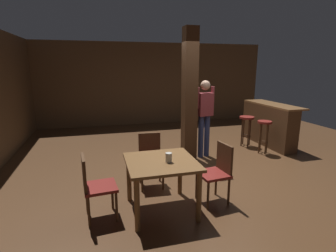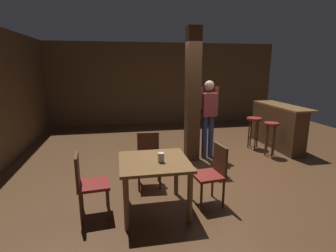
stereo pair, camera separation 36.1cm
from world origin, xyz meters
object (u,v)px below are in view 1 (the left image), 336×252
napkin_cup (169,158)px  bar_stool_mid (246,124)px  bar_counter (268,124)px  chair_west (94,184)px  standing_person (205,113)px  dining_table (161,169)px  chair_north (150,157)px  bar_stool_near (264,130)px  chair_east (217,170)px

napkin_cup → bar_stool_mid: (2.77, 2.55, -0.24)m
napkin_cup → bar_counter: bar_counter is taller
chair_west → standing_person: (2.38, 1.95, 0.50)m
chair_west → bar_stool_mid: (3.76, 2.45, 0.07)m
dining_table → chair_west: size_ratio=1.07×
chair_north → bar_stool_near: chair_north is taller
chair_east → bar_stool_mid: size_ratio=1.16×
chair_east → bar_stool_mid: chair_east is taller
bar_stool_mid → napkin_cup: bearing=-137.4°
dining_table → chair_east: 0.88m
dining_table → napkin_cup: 0.22m
chair_north → bar_counter: size_ratio=0.49×
dining_table → napkin_cup: bearing=-43.5°
chair_west → bar_counter: 4.99m
chair_east → bar_stool_mid: bearing=50.9°
dining_table → chair_north: bearing=88.6°
dining_table → chair_west: (-0.91, 0.02, -0.12)m
standing_person → bar_counter: (1.99, 0.45, -0.46)m
bar_stool_mid → chair_north: bearing=-150.5°
chair_north → bar_stool_near: (2.91, 0.97, 0.06)m
chair_north → standing_person: 1.89m
dining_table → bar_stool_mid: bearing=40.9°
bar_stool_near → chair_east: bearing=-138.8°
chair_east → napkin_cup: 0.85m
chair_west → bar_stool_near: size_ratio=1.15×
chair_north → standing_person: size_ratio=0.52×
chair_west → bar_stool_near: chair_west is taller
bar_stool_near → napkin_cup: bearing=-146.1°
dining_table → standing_person: standing_person is taller
chair_east → bar_counter: bar_counter is taller
dining_table → bar_counter: bearing=34.9°
dining_table → bar_stool_near: 3.45m
bar_stool_near → bar_stool_mid: (-0.08, 0.64, 0.01)m
napkin_cup → standing_person: bearing=55.9°
napkin_cup → chair_north: bearing=93.9°
chair_north → napkin_cup: bearing=-86.1°
napkin_cup → dining_table: bearing=136.5°
bar_counter → bar_stool_mid: bar_counter is taller
chair_west → bar_counter: bearing=28.8°
chair_west → napkin_cup: bearing=-5.8°
chair_east → napkin_cup: (-0.79, -0.11, 0.31)m
chair_east → chair_north: bearing=135.8°
chair_west → chair_north: (0.93, 0.84, 0.00)m
bar_stool_near → chair_west: bearing=-154.7°
chair_east → standing_person: 2.08m
chair_east → standing_person: standing_person is taller
bar_stool_near → bar_stool_mid: 0.64m
bar_stool_mid → chair_east: bearing=-129.1°
bar_counter → bar_stool_mid: 0.62m
chair_west → bar_stool_near: bearing=25.3°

